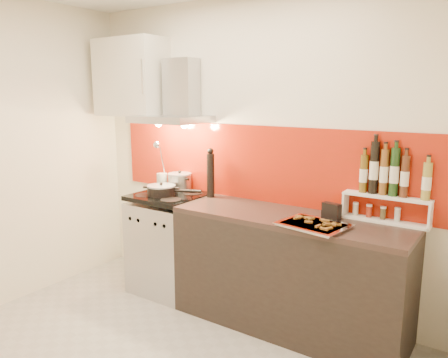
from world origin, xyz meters
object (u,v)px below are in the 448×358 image
Objects in this scene: counter at (288,272)px; pepper_mill at (211,174)px; saute_pan at (162,190)px; range_stove at (170,244)px; stock_pot at (180,182)px; baking_tray at (314,225)px.

counter is 1.09m from pepper_mill.
pepper_mill reaches higher than saute_pan.
pepper_mill reaches higher than counter.
range_stove is 2.09× the size of pepper_mill.
pepper_mill reaches higher than range_stove.
range_stove is 0.77m from pepper_mill.
pepper_mill is at bearing 31.10° from saute_pan.
range_stove reaches higher than counter.
saute_pan is at bearing -91.10° from stock_pot.
pepper_mill is at bearing 24.71° from range_stove.
pepper_mill reaches higher than baking_tray.
saute_pan is 0.94× the size of baking_tray.
baking_tray reaches higher than counter.
stock_pot is 0.24m from saute_pan.
counter is at bearing -10.42° from pepper_mill.
baking_tray is (1.48, -0.10, -0.04)m from saute_pan.
stock_pot is at bearing 167.08° from baking_tray.
baking_tray is (1.47, -0.34, -0.08)m from stock_pot.
saute_pan reaches higher than range_stove.
pepper_mill is (0.37, 0.22, 0.16)m from saute_pan.
pepper_mill is (0.37, -0.02, 0.12)m from stock_pot.
baking_tray is at bearing -3.81° from saute_pan.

